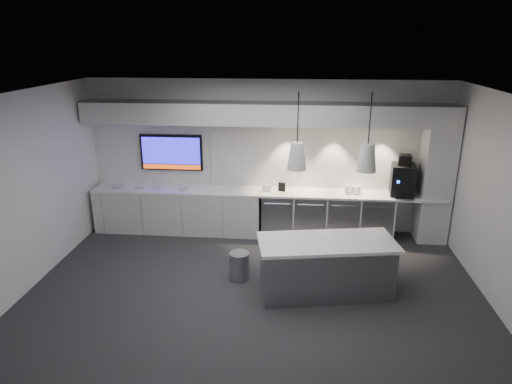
# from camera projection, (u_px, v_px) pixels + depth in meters

# --- Properties ---
(floor) EXTENTS (7.00, 7.00, 0.00)m
(floor) POSITION_uv_depth(u_px,v_px,m) (255.00, 289.00, 7.12)
(floor) COLOR #2C2C2E
(floor) RESTS_ON ground
(ceiling) EXTENTS (7.00, 7.00, 0.00)m
(ceiling) POSITION_uv_depth(u_px,v_px,m) (255.00, 95.00, 6.15)
(ceiling) COLOR black
(ceiling) RESTS_ON wall_back
(wall_back) EXTENTS (7.00, 0.00, 7.00)m
(wall_back) POSITION_uv_depth(u_px,v_px,m) (267.00, 157.00, 8.99)
(wall_back) COLOR white
(wall_back) RESTS_ON floor
(wall_front) EXTENTS (7.00, 0.00, 7.00)m
(wall_front) POSITION_uv_depth(u_px,v_px,m) (230.00, 288.00, 4.28)
(wall_front) COLOR white
(wall_front) RESTS_ON floor
(wall_left) EXTENTS (0.00, 7.00, 7.00)m
(wall_left) POSITION_uv_depth(u_px,v_px,m) (26.00, 192.00, 6.94)
(wall_left) COLOR white
(wall_left) RESTS_ON floor
(wall_right) EXTENTS (0.00, 7.00, 7.00)m
(wall_right) POSITION_uv_depth(u_px,v_px,m) (505.00, 207.00, 6.33)
(wall_right) COLOR white
(wall_right) RESTS_ON floor
(back_counter) EXTENTS (6.80, 0.65, 0.04)m
(back_counter) POSITION_uv_depth(u_px,v_px,m) (265.00, 192.00, 8.89)
(back_counter) COLOR white
(back_counter) RESTS_ON left_base_cabinets
(left_base_cabinets) EXTENTS (3.30, 0.63, 0.86)m
(left_base_cabinets) POSITION_uv_depth(u_px,v_px,m) (178.00, 210.00, 9.18)
(left_base_cabinets) COLOR silver
(left_base_cabinets) RESTS_ON floor
(fridge_unit_a) EXTENTS (0.60, 0.61, 0.85)m
(fridge_unit_a) POSITION_uv_depth(u_px,v_px,m) (278.00, 214.00, 9.01)
(fridge_unit_a) COLOR #919599
(fridge_unit_a) RESTS_ON floor
(fridge_unit_b) EXTENTS (0.60, 0.61, 0.85)m
(fridge_unit_b) POSITION_uv_depth(u_px,v_px,m) (310.00, 215.00, 8.96)
(fridge_unit_b) COLOR #919599
(fridge_unit_b) RESTS_ON floor
(fridge_unit_c) EXTENTS (0.60, 0.61, 0.85)m
(fridge_unit_c) POSITION_uv_depth(u_px,v_px,m) (342.00, 216.00, 8.90)
(fridge_unit_c) COLOR #919599
(fridge_unit_c) RESTS_ON floor
(fridge_unit_d) EXTENTS (0.60, 0.61, 0.85)m
(fridge_unit_d) POSITION_uv_depth(u_px,v_px,m) (375.00, 217.00, 8.85)
(fridge_unit_d) COLOR #919599
(fridge_unit_d) RESTS_ON floor
(backsplash) EXTENTS (4.60, 0.03, 1.30)m
(backsplash) POSITION_uv_depth(u_px,v_px,m) (328.00, 156.00, 8.86)
(backsplash) COLOR silver
(backsplash) RESTS_ON wall_back
(soffit) EXTENTS (6.90, 0.60, 0.40)m
(soffit) POSITION_uv_depth(u_px,v_px,m) (266.00, 114.00, 8.42)
(soffit) COLOR silver
(soffit) RESTS_ON wall_back
(column) EXTENTS (0.55, 0.55, 2.60)m
(column) POSITION_uv_depth(u_px,v_px,m) (436.00, 175.00, 8.50)
(column) COLOR silver
(column) RESTS_ON floor
(wall_tv) EXTENTS (1.25, 0.07, 0.72)m
(wall_tv) POSITION_uv_depth(u_px,v_px,m) (171.00, 152.00, 9.09)
(wall_tv) COLOR black
(wall_tv) RESTS_ON wall_back
(island) EXTENTS (2.16, 1.21, 0.86)m
(island) POSITION_uv_depth(u_px,v_px,m) (326.00, 267.00, 6.91)
(island) COLOR #919599
(island) RESTS_ON floor
(bin) EXTENTS (0.37, 0.37, 0.46)m
(bin) POSITION_uv_depth(u_px,v_px,m) (239.00, 266.00, 7.37)
(bin) COLOR #919599
(bin) RESTS_ON floor
(coffee_machine) EXTENTS (0.48, 0.64, 0.77)m
(coffee_machine) POSITION_uv_depth(u_px,v_px,m) (403.00, 178.00, 8.58)
(coffee_machine) COLOR black
(coffee_machine) RESTS_ON back_counter
(sign_black) EXTENTS (0.14, 0.06, 0.18)m
(sign_black) POSITION_uv_depth(u_px,v_px,m) (282.00, 187.00, 8.82)
(sign_black) COLOR black
(sign_black) RESTS_ON back_counter
(sign_white) EXTENTS (0.18, 0.03, 0.14)m
(sign_white) POSITION_uv_depth(u_px,v_px,m) (267.00, 188.00, 8.81)
(sign_white) COLOR white
(sign_white) RESTS_ON back_counter
(cup_cluster) EXTENTS (0.30, 0.19, 0.16)m
(cup_cluster) POSITION_uv_depth(u_px,v_px,m) (353.00, 189.00, 8.70)
(cup_cluster) COLOR silver
(cup_cluster) RESTS_ON back_counter
(tray_a) EXTENTS (0.18, 0.18, 0.02)m
(tray_a) POSITION_uv_depth(u_px,v_px,m) (118.00, 187.00, 9.06)
(tray_a) COLOR #B7B7B7
(tray_a) RESTS_ON back_counter
(tray_b) EXTENTS (0.19, 0.19, 0.02)m
(tray_b) POSITION_uv_depth(u_px,v_px,m) (140.00, 187.00, 9.05)
(tray_b) COLOR #B7B7B7
(tray_b) RESTS_ON back_counter
(tray_c) EXTENTS (0.18, 0.18, 0.02)m
(tray_c) POSITION_uv_depth(u_px,v_px,m) (157.00, 187.00, 9.06)
(tray_c) COLOR #B7B7B7
(tray_c) RESTS_ON back_counter
(tray_d) EXTENTS (0.19, 0.19, 0.02)m
(tray_d) POSITION_uv_depth(u_px,v_px,m) (183.00, 189.00, 8.96)
(tray_d) COLOR #B7B7B7
(tray_d) RESTS_ON back_counter
(pendant_left) EXTENTS (0.27, 0.27, 1.09)m
(pendant_left) POSITION_uv_depth(u_px,v_px,m) (297.00, 156.00, 6.40)
(pendant_left) COLOR silver
(pendant_left) RESTS_ON ceiling
(pendant_right) EXTENTS (0.27, 0.27, 1.09)m
(pendant_right) POSITION_uv_depth(u_px,v_px,m) (367.00, 157.00, 6.32)
(pendant_right) COLOR silver
(pendant_right) RESTS_ON ceiling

